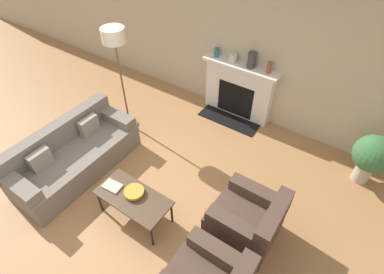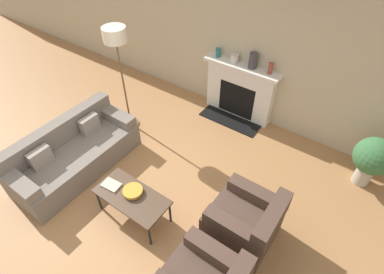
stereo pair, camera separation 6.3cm
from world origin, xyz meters
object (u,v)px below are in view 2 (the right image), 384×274
Objects in this scene: fireplace at (239,92)px; couch at (74,154)px; book at (111,185)px; floor_lamp at (117,46)px; potted_plant at (373,158)px; bowl at (133,191)px; mantel_vase_right at (270,68)px; mantel_vase_left at (218,53)px; mantel_vase_center_left at (235,58)px; mantel_vase_center_right at (253,61)px; coffee_table at (132,197)px; armchair_far at (246,222)px.

couch is (-1.42, -2.71, -0.22)m from fireplace.
book is 2.12m from floor_lamp.
fireplace reaches higher than potted_plant.
fireplace is 2.31m from floor_lamp.
potted_plant is (2.39, -0.38, 0.01)m from fireplace.
floor_lamp is at bearing 136.45° from bowl.
potted_plant is at bearing -11.92° from mantel_vase_right.
mantel_vase_left reaches higher than mantel_vase_center_left.
bowl is at bearing -91.12° from fireplace.
mantel_vase_left is at bearing 180.00° from mantel_vase_center_right.
floor_lamp is (-0.06, 1.27, 1.27)m from couch.
bowl is at bearing 107.70° from coffee_table.
coffee_table is 3.79× the size of book.
bowl is 2.88m from mantel_vase_center_left.
fireplace is at bearing 44.21° from floor_lamp.
mantel_vase_left is at bearing 178.30° from fireplace.
mantel_vase_right is at bearing 1.74° from fireplace.
armchair_far is (2.75, 0.48, 0.01)m from couch.
coffee_table is 0.54× the size of floor_lamp.
mantel_vase_center_left is 2.66m from potted_plant.
floor_lamp is at bearing -138.66° from mantel_vase_center_right.
mantel_vase_left is 0.81× the size of mantel_vase_right.
potted_plant is at bearing 44.49° from bowl.
armchair_far is 5.61× the size of mantel_vase_center_left.
mantel_vase_center_left is at bearing -146.05° from armchair_far.
couch is 1.97× the size of coffee_table.
bowl is (-0.02, 0.05, 0.07)m from coffee_table.
mantel_vase_center_left reaches higher than armchair_far.
couch is 10.10× the size of mantel_vase_right.
mantel_vase_center_right is at bearing 0.00° from mantel_vase_left.
fireplace is 0.76× the size of floor_lamp.
fireplace is 5.30× the size of book.
book is at bearing -138.14° from potted_plant.
coffee_table is 1.20× the size of potted_plant.
mantel_vase_left is 0.33m from mantel_vase_center_left.
coffee_table is at bearing -134.76° from potted_plant.
bowl is at bearing -94.66° from mantel_vase_center_right.
fireplace is 2.84m from coffee_table.
armchair_far is 1.51m from coffee_table.
bowl is 1.35× the size of mantel_vase_right.
couch is at bearing 165.34° from book.
mantel_vase_right reaches higher than couch.
mantel_vase_left is (-0.51, 0.02, 0.62)m from fireplace.
floor_lamp reaches higher than bowl.
couch is 1.06m from book.
fireplace is 2.61m from armchair_far.
floor_lamp is 2.48m from mantel_vase_right.
potted_plant is at bearing -58.63° from couch.
armchair_far reaches higher than bowl.
book is at bearing -52.54° from floor_lamp.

